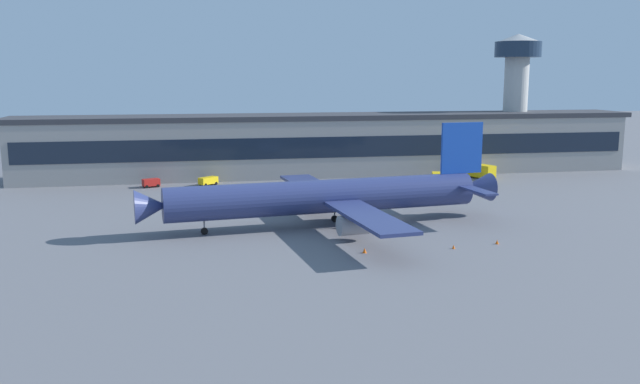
# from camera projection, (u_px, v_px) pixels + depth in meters

# --- Properties ---
(ground_plane) EXTENTS (600.00, 600.00, 0.00)m
(ground_plane) POSITION_uv_depth(u_px,v_px,m) (397.00, 219.00, 113.97)
(ground_plane) COLOR slate
(terminal_building) EXTENTS (153.75, 15.36, 14.95)m
(terminal_building) POSITION_uv_depth(u_px,v_px,m) (333.00, 144.00, 164.61)
(terminal_building) COLOR #9E9993
(terminal_building) RESTS_ON ground_plane
(airliner) EXTENTS (60.96, 52.39, 16.49)m
(airliner) POSITION_uv_depth(u_px,v_px,m) (330.00, 196.00, 108.22)
(airliner) COLOR navy
(airliner) RESTS_ON ground_plane
(control_tower) EXTENTS (11.95, 11.95, 35.02)m
(control_tower) POSITION_uv_depth(u_px,v_px,m) (516.00, 86.00, 174.25)
(control_tower) COLOR #B7B7B2
(control_tower) RESTS_ON ground_plane
(pushback_tractor) EXTENTS (3.90, 5.35, 1.75)m
(pushback_tractor) POSITION_uv_depth(u_px,v_px,m) (438.00, 176.00, 155.98)
(pushback_tractor) COLOR yellow
(pushback_tractor) RESTS_ON ground_plane
(baggage_tug) EXTENTS (4.07, 3.14, 1.85)m
(baggage_tug) POSITION_uv_depth(u_px,v_px,m) (151.00, 182.00, 146.13)
(baggage_tug) COLOR red
(baggage_tug) RESTS_ON ground_plane
(fuel_truck) EXTENTS (5.68, 8.84, 3.35)m
(fuel_truck) POSITION_uv_depth(u_px,v_px,m) (480.00, 170.00, 158.78)
(fuel_truck) COLOR yellow
(fuel_truck) RESTS_ON ground_plane
(follow_me_car) EXTENTS (4.62, 4.25, 1.85)m
(follow_me_car) POSITION_uv_depth(u_px,v_px,m) (208.00, 181.00, 148.65)
(follow_me_car) COLOR yellow
(follow_me_car) RESTS_ON ground_plane
(traffic_cone_0) EXTENTS (0.51, 0.51, 0.64)m
(traffic_cone_0) POSITION_uv_depth(u_px,v_px,m) (497.00, 242.00, 97.22)
(traffic_cone_0) COLOR #F2590C
(traffic_cone_0) RESTS_ON ground_plane
(traffic_cone_1) EXTENTS (0.45, 0.45, 0.56)m
(traffic_cone_1) POSITION_uv_depth(u_px,v_px,m) (453.00, 247.00, 94.63)
(traffic_cone_1) COLOR #F2590C
(traffic_cone_1) RESTS_ON ground_plane
(traffic_cone_2) EXTENTS (0.58, 0.58, 0.73)m
(traffic_cone_2) POSITION_uv_depth(u_px,v_px,m) (365.00, 250.00, 92.36)
(traffic_cone_2) COLOR #F2590C
(traffic_cone_2) RESTS_ON ground_plane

